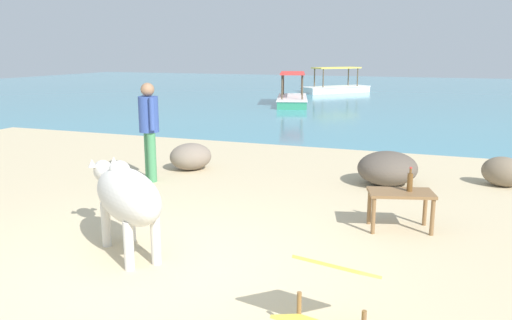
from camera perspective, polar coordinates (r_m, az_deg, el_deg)
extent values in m
cube|color=#CCB78E|center=(5.32, -9.93, -12.10)|extent=(18.00, 14.00, 0.04)
cube|color=teal|center=(26.37, 15.11, 6.86)|extent=(60.00, 36.00, 0.03)
cylinder|color=beige|center=(5.99, -16.15, -6.82)|extent=(0.10, 0.10, 0.50)
cylinder|color=beige|center=(6.07, -13.59, -6.43)|extent=(0.10, 0.10, 0.50)
cylinder|color=beige|center=(5.31, -13.81, -9.14)|extent=(0.10, 0.10, 0.50)
cylinder|color=beige|center=(5.40, -10.95, -8.66)|extent=(0.10, 0.10, 0.50)
ellipsoid|color=beige|center=(5.57, -13.89, -3.79)|extent=(1.40, 1.24, 0.55)
ellipsoid|color=beige|center=(6.34, -16.40, -1.17)|extent=(0.42, 0.40, 0.26)
cone|color=beige|center=(6.28, -17.58, -0.33)|extent=(0.13, 0.13, 0.09)
cone|color=beige|center=(6.35, -15.35, -0.07)|extent=(0.13, 0.13, 0.09)
ellipsoid|color=beige|center=(5.73, -14.78, -0.98)|extent=(0.34, 0.33, 0.18)
cube|color=brown|center=(6.46, 15.64, -3.51)|extent=(0.85, 0.63, 0.04)
cylinder|color=brown|center=(6.76, 18.08, -5.06)|extent=(0.05, 0.05, 0.44)
cylinder|color=brown|center=(6.43, 18.81, -5.99)|extent=(0.05, 0.05, 0.44)
cylinder|color=brown|center=(6.64, 12.34, -5.05)|extent=(0.05, 0.05, 0.44)
cylinder|color=brown|center=(6.30, 12.77, -6.01)|extent=(0.05, 0.05, 0.44)
cylinder|color=brown|center=(6.47, 16.55, -2.36)|extent=(0.07, 0.07, 0.22)
cylinder|color=brown|center=(6.44, 16.63, -1.15)|extent=(0.03, 0.03, 0.06)
cylinder|color=red|center=(6.43, 16.65, -0.82)|extent=(0.03, 0.03, 0.02)
cylinder|color=brown|center=(4.14, 4.75, -16.38)|extent=(0.04, 0.04, 0.34)
cube|color=#EFD14C|center=(3.95, 8.98, -11.56)|extent=(0.61, 0.57, 0.23)
cylinder|color=#428956|center=(8.67, -11.37, 0.28)|extent=(0.14, 0.14, 0.82)
cylinder|color=#428956|center=(8.84, -11.69, 0.49)|extent=(0.14, 0.14, 0.82)
cylinder|color=#334C99|center=(8.64, -11.72, 4.94)|extent=(0.32, 0.32, 0.58)
cylinder|color=#334C99|center=(8.44, -11.34, 4.99)|extent=(0.09, 0.09, 0.52)
cylinder|color=#334C99|center=(8.84, -12.10, 5.27)|extent=(0.09, 0.09, 0.52)
sphere|color=#997051|center=(8.61, -11.83, 7.58)|extent=(0.22, 0.22, 0.22)
ellipsoid|color=brown|center=(8.60, 14.24, -0.89)|extent=(1.30, 1.33, 0.54)
ellipsoid|color=gray|center=(9.47, -7.19, 0.38)|extent=(0.99, 1.00, 0.49)
ellipsoid|color=#756651|center=(9.14, 25.49, -1.16)|extent=(0.78, 0.68, 0.48)
cube|color=#338E66|center=(20.99, 3.99, 6.45)|extent=(2.06, 3.76, 0.28)
cube|color=white|center=(20.98, 4.00, 6.88)|extent=(2.14, 3.85, 0.04)
cylinder|color=brown|center=(22.02, 3.02, 8.33)|extent=(0.06, 0.06, 0.95)
cylinder|color=brown|center=(22.02, 5.05, 8.30)|extent=(0.06, 0.06, 0.95)
cylinder|color=brown|center=(19.87, 2.87, 7.93)|extent=(0.06, 0.06, 0.95)
cylinder|color=brown|center=(19.87, 5.12, 7.90)|extent=(0.06, 0.06, 0.95)
cube|color=red|center=(20.91, 4.04, 9.50)|extent=(1.60, 2.68, 0.06)
cube|color=white|center=(27.41, 8.75, 7.63)|extent=(3.21, 3.42, 0.28)
cube|color=white|center=(27.40, 8.77, 7.97)|extent=(3.30, 3.51, 0.04)
cylinder|color=brown|center=(26.43, 7.39, 8.85)|extent=(0.06, 0.06, 0.95)
cylinder|color=brown|center=(27.06, 6.44, 8.95)|extent=(0.06, 0.06, 0.95)
cylinder|color=brown|center=(27.72, 11.09, 8.87)|extent=(0.06, 0.06, 0.95)
cylinder|color=brown|center=(28.33, 10.11, 8.97)|extent=(0.06, 0.06, 0.95)
cube|color=#EFD14C|center=(27.35, 8.83, 9.97)|extent=(2.37, 2.50, 0.06)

